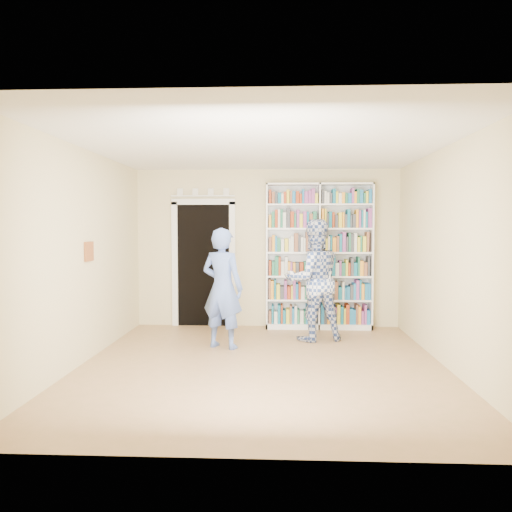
{
  "coord_description": "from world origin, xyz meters",
  "views": [
    {
      "loc": [
        0.22,
        -6.08,
        1.71
      ],
      "look_at": [
        -0.12,
        0.9,
        1.31
      ],
      "focal_mm": 35.0,
      "sensor_mm": 36.0,
      "label": 1
    }
  ],
  "objects": [
    {
      "name": "wall_right",
      "position": [
        2.25,
        0.0,
        1.35
      ],
      "size": [
        0.0,
        5.0,
        5.0
      ],
      "primitive_type": "plane",
      "rotation": [
        1.57,
        0.0,
        -1.57
      ],
      "color": "beige",
      "rests_on": "floor"
    },
    {
      "name": "wall_art",
      "position": [
        -2.23,
        0.2,
        1.4
      ],
      "size": [
        0.03,
        0.25,
        0.25
      ],
      "primitive_type": "cube",
      "color": "brown",
      "rests_on": "wall_left"
    },
    {
      "name": "bookshelf",
      "position": [
        0.88,
        2.34,
        1.23
      ],
      "size": [
        1.78,
        0.33,
        2.44
      ],
      "rotation": [
        0.0,
        0.0,
        -0.24
      ],
      "color": "white",
      "rests_on": "floor"
    },
    {
      "name": "doorway",
      "position": [
        -1.1,
        2.48,
        1.18
      ],
      "size": [
        1.1,
        0.08,
        2.43
      ],
      "color": "black",
      "rests_on": "floor"
    },
    {
      "name": "wall_left",
      "position": [
        -2.25,
        0.0,
        1.35
      ],
      "size": [
        0.0,
        5.0,
        5.0
      ],
      "primitive_type": "plane",
      "rotation": [
        1.57,
        0.0,
        1.57
      ],
      "color": "beige",
      "rests_on": "floor"
    },
    {
      "name": "floor",
      "position": [
        0.0,
        0.0,
        0.0
      ],
      "size": [
        5.0,
        5.0,
        0.0
      ],
      "primitive_type": "plane",
      "color": "#99764A",
      "rests_on": "ground"
    },
    {
      "name": "wall_back",
      "position": [
        0.0,
        2.5,
        1.35
      ],
      "size": [
        4.5,
        0.0,
        4.5
      ],
      "primitive_type": "plane",
      "rotation": [
        1.57,
        0.0,
        0.0
      ],
      "color": "beige",
      "rests_on": "floor"
    },
    {
      "name": "ceiling",
      "position": [
        0.0,
        0.0,
        2.7
      ],
      "size": [
        5.0,
        5.0,
        0.0
      ],
      "primitive_type": "plane",
      "rotation": [
        3.14,
        0.0,
        0.0
      ],
      "color": "white",
      "rests_on": "wall_back"
    },
    {
      "name": "man_blue",
      "position": [
        -0.59,
        0.89,
        0.85
      ],
      "size": [
        0.73,
        0.61,
        1.7
      ],
      "primitive_type": "imported",
      "rotation": [
        0.0,
        0.0,
        2.76
      ],
      "color": "#536EB9",
      "rests_on": "floor"
    },
    {
      "name": "man_plaid",
      "position": [
        0.73,
        1.44,
        0.91
      ],
      "size": [
        1.04,
        0.91,
        1.83
      ],
      "primitive_type": "imported",
      "rotation": [
        0.0,
        0.0,
        3.42
      ],
      "color": "navy",
      "rests_on": "floor"
    },
    {
      "name": "paper_sheet",
      "position": [
        0.87,
        1.26,
        1.03
      ],
      "size": [
        0.19,
        0.12,
        0.31
      ],
      "primitive_type": "cube",
      "rotation": [
        0.0,
        0.0,
        0.54
      ],
      "color": "white",
      "rests_on": "man_plaid"
    }
  ]
}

